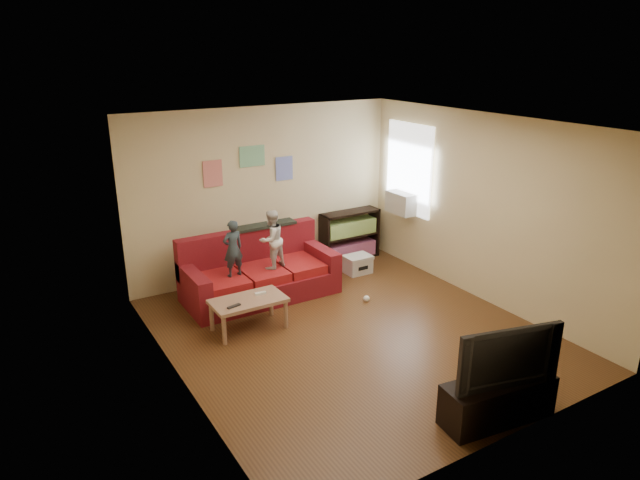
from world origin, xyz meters
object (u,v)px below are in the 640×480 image
coffee_table (248,303)px  child_b (271,239)px  sofa (258,274)px  file_box (358,264)px  bookshelf (349,238)px  television (503,353)px  tv_stand (497,400)px  child_a (233,248)px

coffee_table → child_b: bearing=46.0°
sofa → child_b: (0.15, -0.18, 0.58)m
file_box → bookshelf: bearing=67.9°
child_b → television: (0.60, -3.79, -0.15)m
television → bookshelf: bearing=88.1°
sofa → file_box: bearing=-1.7°
tv_stand → television: size_ratio=1.07×
coffee_table → bookshelf: size_ratio=0.90×
bookshelf → television: size_ratio=0.98×
bookshelf → television: television is taller
child_a → tv_stand: bearing=102.3°
television → sofa: bearing=114.4°
child_a → television: bearing=102.3°
child_b → file_box: size_ratio=2.01×
coffee_table → file_box: coffee_table is taller
sofa → television: 4.06m
child_b → television: bearing=80.5°
child_a → bookshelf: 2.64m
coffee_table → television: 3.34m
bookshelf → child_b: bearing=-158.1°
child_b → tv_stand: bearing=80.5°
sofa → coffee_table: 1.10m
sofa → television: size_ratio=2.04×
sofa → coffee_table: sofa is taller
sofa → television: (0.74, -3.97, 0.43)m
child_a → bookshelf: bearing=-168.2°
child_b → file_box: (1.62, 0.12, -0.75)m
child_a → tv_stand: 4.03m
television → child_b: bearing=112.8°
sofa → child_a: bearing=-158.7°
coffee_table → bookshelf: bookshelf is taller
child_a → coffee_table: (-0.13, -0.75, -0.51)m
child_a → tv_stand: child_a is taller
sofa → bookshelf: size_ratio=2.08×
sofa → file_box: 1.78m
bookshelf → file_box: size_ratio=2.47×
sofa → tv_stand: bearing=-79.4°
coffee_table → sofa: bearing=58.0°
sofa → bookshelf: sofa is taller
sofa → child_a: 0.73m
child_b → bookshelf: (1.88, 0.76, -0.52)m
child_b → coffee_table: bearing=27.6°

